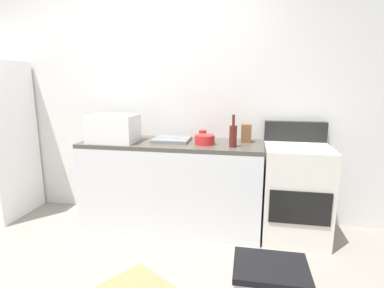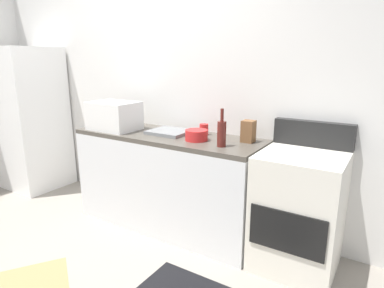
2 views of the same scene
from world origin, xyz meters
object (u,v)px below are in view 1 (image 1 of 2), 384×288
stove_oven (295,191)px  wine_bottle (233,135)px  microwave (113,128)px  mixing_bowl (205,140)px  coffee_mug (203,135)px  knife_block (246,133)px

stove_oven → wine_bottle: (-0.60, -0.13, 0.54)m
microwave → mixing_bowl: bearing=2.5°
coffee_mug → mixing_bowl: 0.22m
stove_oven → knife_block: bearing=166.2°
coffee_mug → stove_oven: bearing=-9.5°
stove_oven → knife_block: size_ratio=6.11×
microwave → stove_oven: bearing=3.2°
stove_oven → mixing_bowl: (-0.87, -0.06, 0.48)m
coffee_mug → microwave: bearing=-163.4°
stove_oven → coffee_mug: 1.06m
stove_oven → knife_block: 0.72m
microwave → wine_bottle: size_ratio=1.53×
stove_oven → microwave: bearing=-176.8°
stove_oven → mixing_bowl: bearing=-176.0°
mixing_bowl → wine_bottle: bearing=-14.4°
microwave → knife_block: microwave is taller
microwave → coffee_mug: 0.90m
stove_oven → coffee_mug: size_ratio=11.00×
knife_block → mixing_bowl: 0.43m
microwave → mixing_bowl: microwave is taller
wine_bottle → mixing_bowl: 0.29m
mixing_bowl → microwave: bearing=-177.5°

